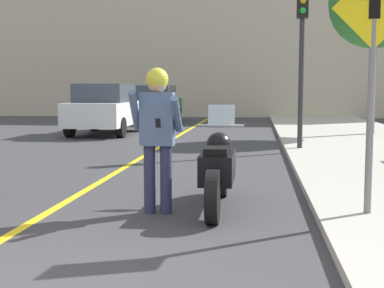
% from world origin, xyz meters
% --- Properties ---
extents(road_center_line, '(0.12, 36.00, 0.01)m').
position_xyz_m(road_center_line, '(-0.60, 6.00, 0.00)').
color(road_center_line, yellow).
rests_on(road_center_line, ground).
extents(building_backdrop, '(28.00, 1.20, 9.63)m').
position_xyz_m(building_backdrop, '(0.00, 26.00, 4.82)').
color(building_backdrop, beige).
rests_on(building_backdrop, ground).
extents(motorcycle, '(0.62, 2.18, 1.29)m').
position_xyz_m(motorcycle, '(1.44, 3.17, 0.50)').
color(motorcycle, black).
rests_on(motorcycle, ground).
extents(person_biker, '(0.59, 0.48, 1.75)m').
position_xyz_m(person_biker, '(0.74, 2.81, 1.08)').
color(person_biker, '#282D4C').
rests_on(person_biker, ground).
extents(crossing_sign, '(0.91, 0.08, 2.72)m').
position_xyz_m(crossing_sign, '(3.17, 2.65, 1.75)').
color(crossing_sign, slate).
rests_on(crossing_sign, sidewalk_curb).
extents(traffic_light, '(0.26, 0.30, 3.80)m').
position_xyz_m(traffic_light, '(2.94, 9.44, 2.75)').
color(traffic_light, '#2D2D30').
rests_on(traffic_light, sidewalk_curb).
extents(street_tree, '(2.79, 2.79, 5.45)m').
position_xyz_m(street_tree, '(5.47, 13.88, 4.14)').
color(street_tree, brown).
rests_on(street_tree, sidewalk_curb).
extents(parked_car_white, '(1.88, 4.20, 1.68)m').
position_xyz_m(parked_car_white, '(-3.11, 14.00, 0.86)').
color(parked_car_white, black).
rests_on(parked_car_white, ground).
extents(parked_car_green, '(1.88, 4.20, 1.68)m').
position_xyz_m(parked_car_green, '(-2.60, 20.14, 0.86)').
color(parked_car_green, black).
rests_on(parked_car_green, ground).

